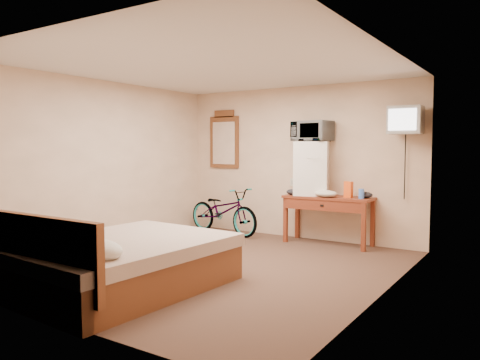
{
  "coord_description": "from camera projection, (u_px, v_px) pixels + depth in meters",
  "views": [
    {
      "loc": [
        3.44,
        -4.73,
        1.5
      ],
      "look_at": [
        -0.07,
        0.66,
        1.05
      ],
      "focal_mm": 35.0,
      "sensor_mm": 36.0,
      "label": 1
    }
  ],
  "objects": [
    {
      "name": "room",
      "position": [
        216.0,
        168.0,
        5.84
      ],
      "size": [
        4.6,
        4.64,
        2.5
      ],
      "color": "#4C3426",
      "rests_on": "ground"
    },
    {
      "name": "desk",
      "position": [
        327.0,
        204.0,
        7.19
      ],
      "size": [
        1.38,
        0.56,
        0.75
      ],
      "color": "maroon",
      "rests_on": "floor"
    },
    {
      "name": "mini_fridge",
      "position": [
        312.0,
        168.0,
        7.37
      ],
      "size": [
        0.64,
        0.63,
        0.84
      ],
      "color": "white",
      "rests_on": "desk"
    },
    {
      "name": "microwave",
      "position": [
        312.0,
        131.0,
        7.33
      ],
      "size": [
        0.62,
        0.46,
        0.32
      ],
      "primitive_type": "imported",
      "rotation": [
        0.0,
        0.0,
        -0.12
      ],
      "color": "white",
      "rests_on": "mini_fridge"
    },
    {
      "name": "snack_bag",
      "position": [
        348.0,
        190.0,
        7.01
      ],
      "size": [
        0.13,
        0.1,
        0.24
      ],
      "primitive_type": "cube",
      "rotation": [
        0.0,
        0.0,
        -0.23
      ],
      "color": "#FF5716",
      "rests_on": "desk"
    },
    {
      "name": "blue_cup",
      "position": [
        361.0,
        194.0,
        6.87
      ],
      "size": [
        0.08,
        0.08,
        0.14
      ],
      "primitive_type": "cylinder",
      "color": "#457CED",
      "rests_on": "desk"
    },
    {
      "name": "cloth_cream",
      "position": [
        326.0,
        194.0,
        7.07
      ],
      "size": [
        0.34,
        0.26,
        0.11
      ],
      "primitive_type": "ellipsoid",
      "color": "silver",
      "rests_on": "desk"
    },
    {
      "name": "cloth_dark_a",
      "position": [
        294.0,
        192.0,
        7.38
      ],
      "size": [
        0.26,
        0.2,
        0.1
      ],
      "primitive_type": "ellipsoid",
      "color": "black",
      "rests_on": "desk"
    },
    {
      "name": "cloth_dark_b",
      "position": [
        366.0,
        195.0,
        6.95
      ],
      "size": [
        0.2,
        0.17,
        0.09
      ],
      "primitive_type": "ellipsoid",
      "color": "black",
      "rests_on": "desk"
    },
    {
      "name": "crt_television",
      "position": [
        406.0,
        120.0,
        6.51
      ],
      "size": [
        0.46,
        0.57,
        0.39
      ],
      "color": "black",
      "rests_on": "room"
    },
    {
      "name": "wall_mirror",
      "position": [
        224.0,
        140.0,
        8.51
      ],
      "size": [
        0.62,
        0.04,
        1.04
      ],
      "color": "brown",
      "rests_on": "room"
    },
    {
      "name": "bicycle",
      "position": [
        223.0,
        211.0,
        8.11
      ],
      "size": [
        1.61,
        0.79,
        0.81
      ],
      "primitive_type": "imported",
      "rotation": [
        0.0,
        0.0,
        1.41
      ],
      "color": "black",
      "rests_on": "floor"
    },
    {
      "name": "bed",
      "position": [
        118.0,
        263.0,
        4.92
      ],
      "size": [
        1.76,
        2.26,
        0.9
      ],
      "color": "brown",
      "rests_on": "floor"
    }
  ]
}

